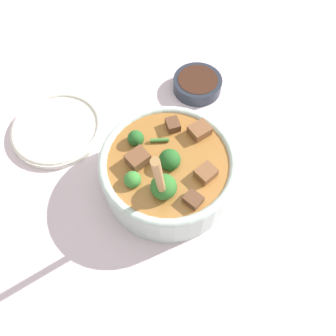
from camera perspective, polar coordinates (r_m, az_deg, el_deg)
The scene contains 4 objects.
ground_plane at distance 0.64m, azimuth -0.00°, elevation -2.48°, with size 4.00×4.00×0.00m, color silver.
stew_bowl at distance 0.59m, azimuth -0.02°, elevation -0.32°, with size 0.24×0.24×0.25m.
condiment_bowl at distance 0.77m, azimuth 5.14°, elevation 14.42°, with size 0.11×0.11×0.03m.
empty_plate at distance 0.73m, azimuth -18.74°, elevation 6.58°, with size 0.19×0.19×0.02m.
Camera 1 is at (-0.26, 0.14, 0.57)m, focal length 35.00 mm.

